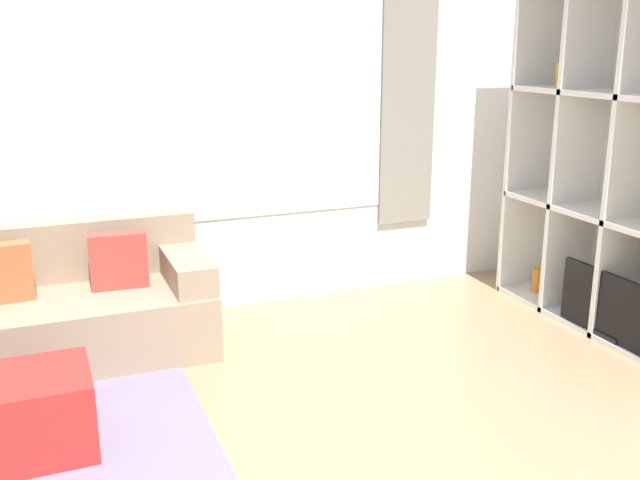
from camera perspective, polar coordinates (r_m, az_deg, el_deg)
The scene contains 3 objects.
wall_back at distance 4.85m, azimuth -10.51°, elevation 9.67°, with size 6.47×0.11×2.70m.
shelving_unit at distance 4.81m, azimuth 24.15°, elevation 5.49°, with size 0.43×2.00×2.28m.
couch_main at distance 4.54m, azimuth -21.82°, elevation -5.42°, with size 2.01×0.82×0.77m.
Camera 1 is at (-0.99, -1.53, 1.83)m, focal length 40.00 mm.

